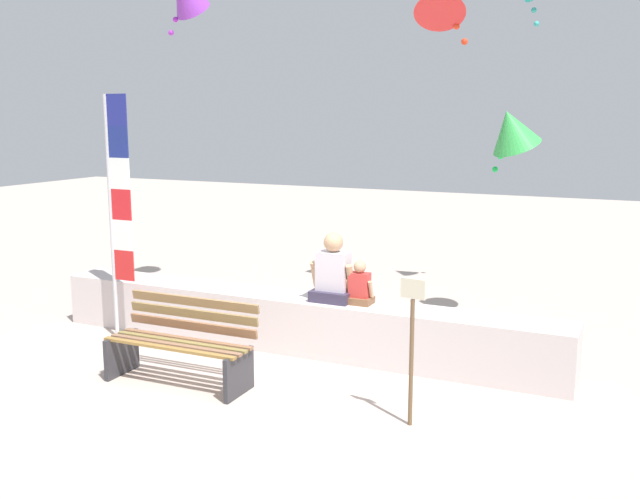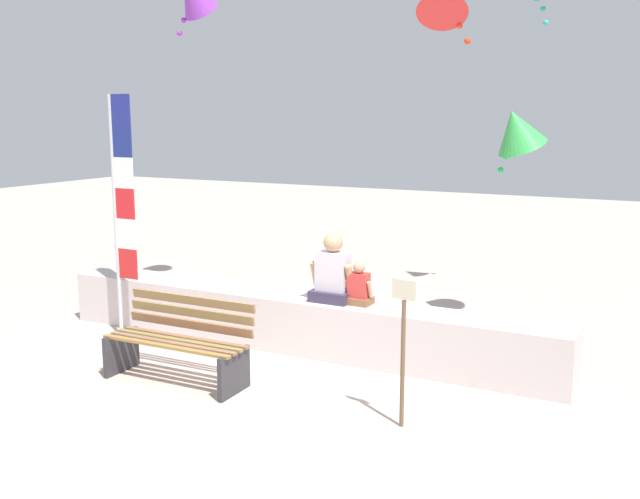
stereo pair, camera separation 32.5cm
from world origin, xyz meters
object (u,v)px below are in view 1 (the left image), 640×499
(park_bench, at_px, (182,344))
(person_adult, at_px, (333,274))
(flag_banner, at_px, (117,202))
(person_child, at_px, (360,287))
(kite_green, at_px, (512,129))
(sign_post, at_px, (412,340))

(park_bench, relative_size, person_adult, 1.99)
(person_adult, height_order, flag_banner, flag_banner)
(person_child, bearing_deg, kite_green, 58.85)
(sign_post, bearing_deg, flag_banner, 166.94)
(person_child, bearing_deg, park_bench, -133.34)
(park_bench, xyz_separation_m, flag_banner, (-1.60, 0.94, 1.34))
(person_child, bearing_deg, sign_post, -53.54)
(person_adult, distance_m, flag_banner, 2.86)
(person_adult, height_order, person_child, person_adult)
(sign_post, bearing_deg, person_child, 126.46)
(person_adult, bearing_deg, flag_banner, -168.18)
(park_bench, bearing_deg, person_adult, 54.17)
(flag_banner, bearing_deg, person_adult, 11.82)
(park_bench, xyz_separation_m, person_adult, (1.09, 1.51, 0.56))
(flag_banner, relative_size, sign_post, 2.22)
(person_adult, bearing_deg, person_child, 0.07)
(flag_banner, xyz_separation_m, kite_green, (4.29, 2.65, 0.88))
(kite_green, bearing_deg, park_bench, -126.75)
(person_adult, relative_size, flag_banner, 0.26)
(person_child, xyz_separation_m, flag_banner, (-3.03, -0.56, 0.90))
(person_adult, height_order, kite_green, kite_green)
(person_adult, distance_m, person_child, 0.35)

